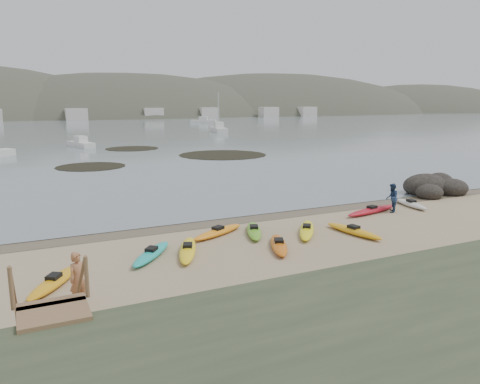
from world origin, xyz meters
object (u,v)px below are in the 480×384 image
stairs (51,323)px  person_west (78,279)px  rock_cluster (434,190)px  person_east (392,198)px

stairs → person_west: bearing=72.0°
stairs → rock_cluster: bearing=23.9°
person_east → rock_cluster: bearing=159.8°
stairs → rock_cluster: (26.92, 11.94, -0.81)m
rock_cluster → person_east: bearing=-155.9°
person_west → person_east: (18.79, 5.56, -0.03)m
person_west → person_east: size_ratio=1.04×
stairs → person_west: (1.05, 3.21, -0.13)m
person_west → rock_cluster: size_ratio=0.35×
stairs → person_west: stairs is taller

